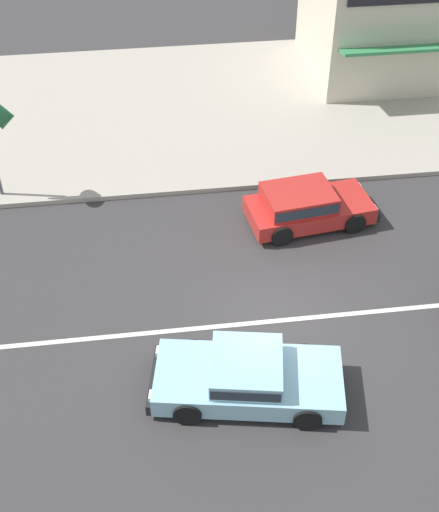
# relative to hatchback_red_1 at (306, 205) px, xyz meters

# --- Properties ---
(ground_plane) EXTENTS (160.00, 160.00, 0.00)m
(ground_plane) POSITION_rel_hatchback_red_1_xyz_m (-1.56, -3.73, -0.59)
(ground_plane) COLOR #383535
(lane_centre_stripe) EXTENTS (50.40, 0.14, 0.01)m
(lane_centre_stripe) POSITION_rel_hatchback_red_1_xyz_m (-1.56, -3.73, -0.58)
(lane_centre_stripe) COLOR silver
(lane_centre_stripe) RESTS_ON ground
(kerb_strip) EXTENTS (68.00, 10.00, 0.15)m
(kerb_strip) POSITION_rel_hatchback_red_1_xyz_m (-1.56, 6.75, -0.51)
(kerb_strip) COLOR #ADA393
(kerb_strip) RESTS_ON ground
(hatchback_red_1) EXTENTS (3.70, 2.08, 1.10)m
(hatchback_red_1) POSITION_rel_hatchback_red_1_xyz_m (0.00, 0.00, 0.00)
(hatchback_red_1) COLOR red
(hatchback_red_1) RESTS_ON ground
(sedan_pale_blue_3) EXTENTS (4.36, 2.47, 1.06)m
(sedan_pale_blue_3) POSITION_rel_hatchback_red_1_xyz_m (-2.58, -5.76, -0.05)
(sedan_pale_blue_3) COLOR #93C6D6
(sedan_pale_blue_3) RESTS_ON ground
(arrow_signboard) EXTENTS (1.30, 0.69, 2.89)m
(arrow_signboard) POSITION_rel_hatchback_red_1_xyz_m (-8.08, 2.25, 1.97)
(arrow_signboard) COLOR #4C4C51
(arrow_signboard) RESTS_ON kerb_strip
(shopfront_mid_block) EXTENTS (4.58, 6.03, 4.21)m
(shopfront_mid_block) POSITION_rel_hatchback_red_1_xyz_m (4.44, 8.89, 1.67)
(shopfront_mid_block) COLOR beige
(shopfront_mid_block) RESTS_ON kerb_strip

